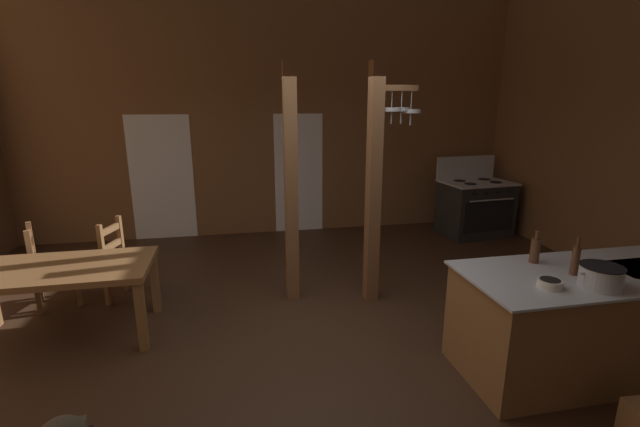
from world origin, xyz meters
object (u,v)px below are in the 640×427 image
Objects in this scene: ladderback_chair_near_window at (125,262)px; ladderback_chair_by_post at (49,267)px; stove_range at (475,207)px; dining_table at (57,276)px; mixing_bowl_on_counter at (550,283)px; bottle_tall_on_counter at (535,250)px; kitchen_island at (584,321)px; stockpot_on_counter at (601,277)px; bottle_short_on_counter at (575,260)px.

ladderback_chair_near_window is 1.00× the size of ladderback_chair_by_post.
stove_range reaches higher than dining_table.
mixing_bowl_on_counter reaches higher than ladderback_chair_near_window.
dining_table is 5.99× the size of bottle_tall_on_counter.
stove_range reaches higher than bottle_tall_on_counter.
stockpot_on_counter is at bearing -126.10° from kitchen_island.
bottle_short_on_counter is at bearing -29.47° from ladderback_chair_near_window.
kitchen_island is 0.63m from stockpot_on_counter.
dining_table is 4.37m from bottle_tall_on_counter.
bottle_tall_on_counter is at bearing -14.89° from dining_table.
kitchen_island is 3.91m from stove_range.
ladderback_chair_by_post is (-0.80, -0.00, 0.00)m from ladderback_chair_near_window.
stove_range is 4.04m from bottle_short_on_counter.
dining_table is at bearing 159.02° from stockpot_on_counter.
dining_table is (-4.55, 1.40, 0.20)m from kitchen_island.
ladderback_chair_by_post is 5.03m from bottle_tall_on_counter.
kitchen_island is at bearing -17.09° from dining_table.
dining_table is (-5.73, -2.33, 0.17)m from stove_range.
mixing_bowl_on_counter is (-0.37, 0.07, -0.05)m from stockpot_on_counter.
dining_table is at bearing 162.91° from kitchen_island.
stockpot_on_counter is 2.11× the size of mixing_bowl_on_counter.
kitchen_island is 7.59× the size of bottle_tall_on_counter.
stockpot_on_counter reaches higher than mixing_bowl_on_counter.
stockpot_on_counter is 0.57m from bottle_tall_on_counter.
bottle_short_on_counter is (-0.01, 0.25, 0.04)m from stockpot_on_counter.
stove_range reaches higher than bottle_short_on_counter.
stove_range is at bearing 66.33° from bottle_tall_on_counter.
dining_table is 0.92m from ladderback_chair_near_window.
bottle_tall_on_counter reaches higher than mixing_bowl_on_counter.
dining_table is 4.57× the size of stockpot_on_counter.
bottle_tall_on_counter reaches higher than ladderback_chair_near_window.
ladderback_chair_by_post is 5.35× the size of mixing_bowl_on_counter.
ladderback_chair_by_post reaches higher than kitchen_island.
stove_range is 4.33m from mixing_bowl_on_counter.
stove_range reaches higher than mixing_bowl_on_counter.
stove_range is at bearing 13.99° from ladderback_chair_by_post.
stove_range reaches higher than kitchen_island.
mixing_bowl_on_counter is (3.58, -2.41, 0.47)m from ladderback_chair_near_window.
stove_range is 0.77× the size of dining_table.
ladderback_chair_near_window is 4.57m from bottle_short_on_counter.
ladderback_chair_by_post is at bearing 116.30° from dining_table.
kitchen_island is 0.77m from mixing_bowl_on_counter.
bottle_tall_on_counter reaches higher than dining_table.
bottle_tall_on_counter is at bearing 64.65° from mixing_bowl_on_counter.
ladderback_chair_near_window is (-5.33, -1.52, -0.03)m from stove_range.
stove_range is at bearing 22.16° from dining_table.
bottle_short_on_counter reaches higher than mixing_bowl_on_counter.
stockpot_on_counter is (4.75, -2.48, 0.53)m from ladderback_chair_by_post.
bottle_tall_on_counter is (3.81, -1.93, 0.56)m from ladderback_chair_near_window.
bottle_short_on_counter reaches higher than bottle_tall_on_counter.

